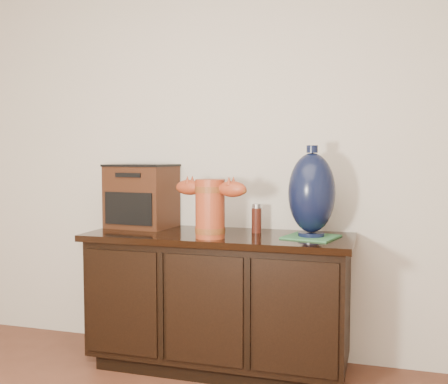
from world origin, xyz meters
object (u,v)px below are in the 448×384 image
(tv_radio, at_px, (142,196))
(spray_can, at_px, (256,219))
(sideboard, at_px, (219,300))
(lamp_base, at_px, (312,193))
(terracotta_vessel, at_px, (210,205))

(tv_radio, xyz_separation_m, spray_can, (0.71, -0.03, -0.11))
(tv_radio, bearing_deg, sideboard, -8.18)
(lamp_base, bearing_deg, tv_radio, 173.71)
(sideboard, xyz_separation_m, spray_can, (0.19, 0.10, 0.45))
(tv_radio, bearing_deg, lamp_base, -0.49)
(lamp_base, xyz_separation_m, spray_can, (-0.32, 0.09, -0.15))
(terracotta_vessel, bearing_deg, lamp_base, 33.20)
(spray_can, bearing_deg, lamp_base, -15.22)
(terracotta_vessel, bearing_deg, tv_radio, 166.69)
(tv_radio, distance_m, lamp_base, 1.04)
(sideboard, height_order, tv_radio, tv_radio)
(lamp_base, bearing_deg, spray_can, 164.78)
(lamp_base, bearing_deg, sideboard, -178.05)
(sideboard, distance_m, lamp_base, 0.79)
(terracotta_vessel, relative_size, tv_radio, 1.08)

